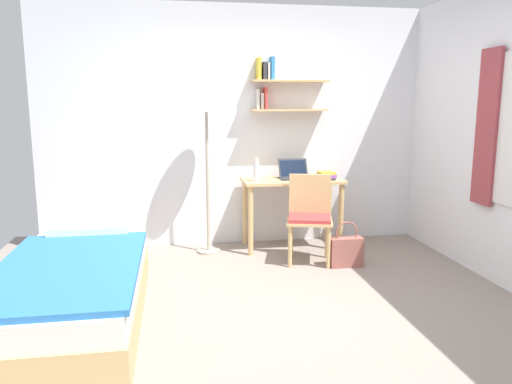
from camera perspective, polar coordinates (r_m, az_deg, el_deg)
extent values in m
plane|color=gray|center=(3.80, 2.84, -14.06)|extent=(5.28, 5.28, 0.00)
cube|color=white|center=(5.46, -1.57, 7.52)|extent=(4.40, 0.05, 2.60)
cube|color=tan|center=(5.41, 3.86, 9.47)|extent=(0.83, 0.22, 0.02)
cube|color=silver|center=(5.39, 0.18, 10.71)|extent=(0.03, 0.12, 0.21)
cube|color=silver|center=(5.39, 0.66, 10.49)|extent=(0.03, 0.13, 0.17)
cube|color=#D13D38|center=(5.37, 1.07, 10.82)|extent=(0.02, 0.17, 0.23)
cube|color=tan|center=(5.42, 3.90, 12.72)|extent=(0.83, 0.22, 0.02)
cube|color=gold|center=(5.37, 0.28, 14.10)|extent=(0.04, 0.17, 0.23)
cube|color=#333338|center=(5.38, 0.90, 13.84)|extent=(0.04, 0.18, 0.18)
cube|color=silver|center=(5.39, 1.38, 13.82)|extent=(0.02, 0.16, 0.18)
cube|color=#3384C6|center=(5.41, 1.86, 14.13)|extent=(0.04, 0.15, 0.24)
cube|color=#993D42|center=(4.79, 25.18, 6.75)|extent=(0.03, 0.28, 1.36)
cube|color=tan|center=(3.84, -20.31, -12.21)|extent=(0.94, 2.00, 0.28)
cube|color=silver|center=(3.76, -20.53, -9.10)|extent=(0.90, 1.94, 0.16)
cube|color=#2D70B7|center=(3.62, -20.99, -8.23)|extent=(0.95, 1.64, 0.04)
cube|color=white|center=(4.46, -18.75, -4.22)|extent=(0.65, 0.28, 0.10)
cube|color=tan|center=(5.29, 4.23, 1.34)|extent=(1.07, 0.51, 0.03)
cylinder|color=tan|center=(5.08, -0.63, -3.39)|extent=(0.06, 0.06, 0.73)
cylinder|color=tan|center=(5.31, 9.82, -2.93)|extent=(0.06, 0.06, 0.73)
cylinder|color=tan|center=(5.47, -1.29, -2.37)|extent=(0.06, 0.06, 0.73)
cylinder|color=tan|center=(5.69, 8.46, -1.99)|extent=(0.06, 0.06, 0.73)
cube|color=tan|center=(4.86, 6.23, -3.36)|extent=(0.53, 0.50, 0.03)
cube|color=#B23838|center=(4.85, 6.24, -3.02)|extent=(0.49, 0.46, 0.04)
cube|color=tan|center=(4.99, 6.26, -0.16)|extent=(0.41, 0.14, 0.39)
cylinder|color=tan|center=(4.76, 3.97, -6.34)|extent=(0.04, 0.04, 0.41)
cylinder|color=tan|center=(4.77, 8.43, -6.41)|extent=(0.04, 0.04, 0.41)
cylinder|color=tan|center=(5.08, 4.08, -5.27)|extent=(0.04, 0.04, 0.41)
cylinder|color=tan|center=(5.08, 8.25, -5.33)|extent=(0.04, 0.04, 0.41)
cylinder|color=#B2A893|center=(5.29, -5.50, -6.82)|extent=(0.24, 0.24, 0.02)
cylinder|color=#B2A893|center=(5.12, -5.64, 1.13)|extent=(0.03, 0.03, 1.46)
cone|color=silver|center=(5.06, -5.81, 10.56)|extent=(0.37, 0.37, 0.22)
cube|color=#2D2D33|center=(5.31, 4.46, 1.59)|extent=(0.32, 0.23, 0.01)
cube|color=#2D2D33|center=(5.36, 4.31, 2.80)|extent=(0.32, 0.11, 0.20)
cube|color=black|center=(5.35, 4.32, 2.77)|extent=(0.29, 0.09, 0.17)
cylinder|color=silver|center=(5.12, 0.01, 2.60)|extent=(0.06, 0.06, 0.24)
cube|color=#333338|center=(5.34, 8.20, 1.63)|extent=(0.17, 0.25, 0.02)
cube|color=purple|center=(5.33, 8.20, 1.92)|extent=(0.16, 0.24, 0.03)
cube|color=gold|center=(5.32, 8.19, 2.22)|extent=(0.16, 0.19, 0.03)
cube|color=#99564C|center=(4.87, 10.40, -6.86)|extent=(0.32, 0.12, 0.29)
torus|color=#99564C|center=(4.82, 10.48, -4.67)|extent=(0.22, 0.02, 0.22)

